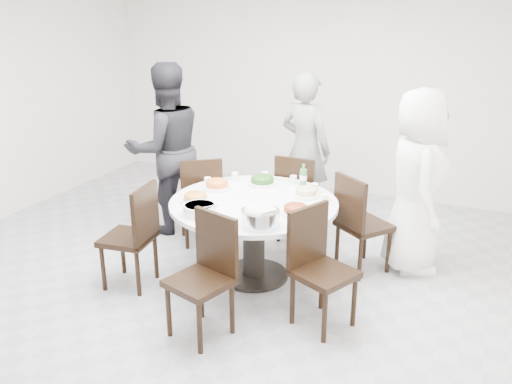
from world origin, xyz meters
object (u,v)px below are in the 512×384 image
at_px(diner_middle, 305,149).
at_px(beverage_bottle, 303,176).
at_px(soup_bowl, 200,209).
at_px(dining_table, 254,240).
at_px(chair_ne, 364,223).
at_px(chair_s, 199,279).
at_px(rice_bowl, 260,218).
at_px(chair_se, 324,271).
at_px(diner_left, 166,149).
at_px(diner_right, 417,182).
at_px(chair_nw, 200,199).
at_px(chair_n, 300,197).
at_px(chair_sw, 128,236).

height_order(diner_middle, beverage_bottle, diner_middle).
bearing_deg(soup_bowl, beverage_bottle, 60.72).
xyz_separation_m(dining_table, chair_ne, (0.88, 0.56, 0.10)).
distance_m(chair_s, rice_bowl, 0.69).
distance_m(chair_s, chair_se, 0.96).
relative_size(chair_se, diner_middle, 0.55).
xyz_separation_m(diner_left, beverage_bottle, (1.61, -0.13, -0.05)).
bearing_deg(diner_right, chair_ne, 100.71).
xyz_separation_m(dining_table, chair_se, (0.82, -0.50, 0.10)).
xyz_separation_m(chair_ne, chair_se, (-0.06, -1.06, 0.00)).
bearing_deg(diner_right, diner_middle, 42.68).
xyz_separation_m(dining_table, beverage_bottle, (0.28, 0.52, 0.49)).
height_order(chair_ne, chair_s, same).
relative_size(chair_nw, diner_left, 0.52).
distance_m(chair_nw, diner_middle, 1.33).
xyz_separation_m(chair_nw, diner_left, (-0.48, 0.15, 0.45)).
height_order(dining_table, chair_n, chair_n).
bearing_deg(diner_left, chair_sw, 54.91).
bearing_deg(soup_bowl, chair_nw, 120.23).
xyz_separation_m(chair_sw, chair_se, (1.78, 0.09, 0.00)).
xyz_separation_m(diner_right, rice_bowl, (-1.01, -1.28, -0.05)).
distance_m(chair_se, beverage_bottle, 1.22).
relative_size(chair_ne, chair_sw, 1.00).
bearing_deg(chair_nw, chair_s, 82.01).
distance_m(dining_table, rice_bowl, 0.71).
bearing_deg(chair_se, diner_middle, 48.45).
distance_m(chair_n, diner_right, 1.28).
bearing_deg(soup_bowl, chair_s, -61.46).
relative_size(diner_right, diner_middle, 1.01).
height_order(chair_sw, diner_left, diner_left).
bearing_deg(rice_bowl, chair_sw, -175.12).
distance_m(dining_table, chair_se, 0.97).
bearing_deg(soup_bowl, rice_bowl, -0.79).
xyz_separation_m(dining_table, soup_bowl, (-0.28, -0.47, 0.42)).
distance_m(chair_nw, diner_left, 0.68).
bearing_deg(diner_right, chair_sw, 101.86).
bearing_deg(chair_s, diner_left, 145.56).
bearing_deg(dining_table, chair_sw, -148.65).
relative_size(dining_table, chair_nw, 1.58).
distance_m(diner_left, beverage_bottle, 1.62).
relative_size(diner_right, soup_bowl, 6.20).
bearing_deg(chair_se, diner_left, 86.78).
bearing_deg(soup_bowl, diner_right, 39.06).
bearing_deg(chair_se, diner_right, 5.43).
height_order(rice_bowl, beverage_bottle, beverage_bottle).
xyz_separation_m(dining_table, chair_nw, (-0.85, 0.50, 0.10)).
distance_m(chair_nw, diner_right, 2.19).
xyz_separation_m(chair_n, beverage_bottle, (0.19, -0.47, 0.39)).
distance_m(chair_ne, diner_right, 0.61).
relative_size(chair_n, chair_se, 1.00).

